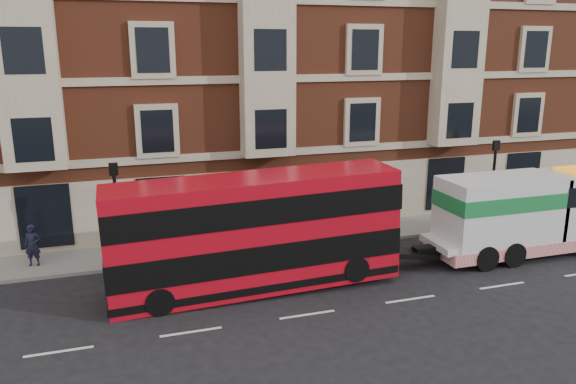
{
  "coord_description": "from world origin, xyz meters",
  "views": [
    {
      "loc": [
        -5.98,
        -16.61,
        8.99
      ],
      "look_at": [
        0.57,
        4.0,
        3.34
      ],
      "focal_mm": 35.0,
      "sensor_mm": 36.0,
      "label": 1
    }
  ],
  "objects": [
    {
      "name": "lamp_post_west",
      "position": [
        -6.0,
        6.2,
        2.68
      ],
      "size": [
        0.35,
        0.15,
        4.35
      ],
      "color": "black",
      "rests_on": "sidewalk"
    },
    {
      "name": "pedestrian",
      "position": [
        -9.42,
        7.33,
        1.02
      ],
      "size": [
        0.7,
        0.53,
        1.75
      ],
      "primitive_type": "imported",
      "rotation": [
        0.0,
        0.0,
        -0.18
      ],
      "color": "black",
      "rests_on": "sidewalk"
    },
    {
      "name": "victorian_terrace",
      "position": [
        0.5,
        15.0,
        10.07
      ],
      "size": [
        45.0,
        12.0,
        20.4
      ],
      "color": "brown",
      "rests_on": "ground"
    },
    {
      "name": "sidewalk",
      "position": [
        0.0,
        7.5,
        0.07
      ],
      "size": [
        90.0,
        3.0,
        0.15
      ],
      "primitive_type": "cube",
      "color": "slate",
      "rests_on": "ground"
    },
    {
      "name": "lamp_post_east",
      "position": [
        12.0,
        6.2,
        2.68
      ],
      "size": [
        0.35,
        0.15,
        4.35
      ],
      "color": "black",
      "rests_on": "sidewalk"
    },
    {
      "name": "double_decker_bus",
      "position": [
        -1.17,
        2.63,
        2.32
      ],
      "size": [
        10.82,
        2.48,
        4.38
      ],
      "color": "red",
      "rests_on": "ground"
    },
    {
      "name": "ground",
      "position": [
        0.0,
        0.0,
        0.0
      ],
      "size": [
        120.0,
        120.0,
        0.0
      ],
      "primitive_type": "plane",
      "color": "black",
      "rests_on": "ground"
    },
    {
      "name": "tow_truck",
      "position": [
        10.89,
        2.63,
        1.91
      ],
      "size": [
        8.66,
        2.56,
        3.61
      ],
      "color": "silver",
      "rests_on": "ground"
    }
  ]
}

